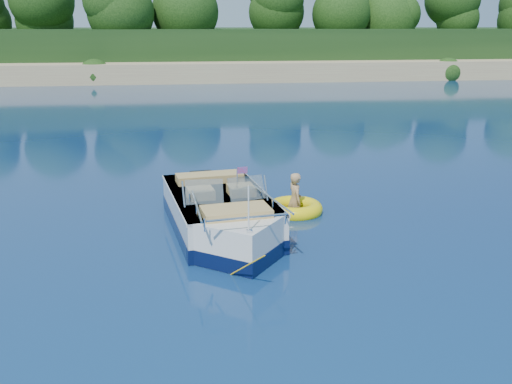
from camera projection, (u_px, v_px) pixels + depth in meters
ground at (154, 263)px, 10.71m from camera, size 160.00×160.00×0.00m
shoreline at (170, 53)px, 71.05m from camera, size 170.00×59.00×6.00m
treeline at (166, 10)px, 48.14m from camera, size 150.00×7.12×8.19m
motorboat at (223, 218)px, 12.08m from camera, size 2.48×5.57×1.86m
tow_tube at (295, 209)px, 13.58m from camera, size 1.72×1.72×0.35m
boy at (294, 212)px, 13.64m from camera, size 0.46×0.80×1.48m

